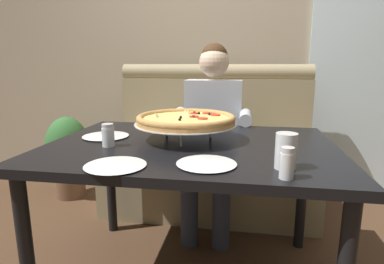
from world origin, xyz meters
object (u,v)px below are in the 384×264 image
(plate_far_side, at_px, (206,162))
(dining_table, at_px, (191,159))
(booth_bench, at_px, (211,157))
(potted_plant, at_px, (68,153))
(plate_near_right, at_px, (115,164))
(diner_main, at_px, (212,125))
(drinking_glass, at_px, (286,153))
(pizza, at_px, (186,120))
(shaker_pepper_flakes, at_px, (287,165))
(plate_near_left, at_px, (106,135))
(patio_chair, at_px, (330,119))
(shaker_parmesan, at_px, (108,137))

(plate_far_side, bearing_deg, dining_table, 109.99)
(booth_bench, distance_m, potted_plant, 1.22)
(plate_near_right, relative_size, plate_far_side, 1.00)
(diner_main, xyz_separation_m, drinking_glass, (0.37, -1.01, 0.10))
(potted_plant, bearing_deg, booth_bench, 2.33)
(pizza, relative_size, shaker_pepper_flakes, 4.76)
(shaker_pepper_flakes, bearing_deg, plate_near_left, 150.55)
(shaker_pepper_flakes, relative_size, patio_chair, 0.13)
(dining_table, relative_size, plate_near_right, 5.88)
(shaker_pepper_flakes, xyz_separation_m, patio_chair, (0.82, 2.68, -0.27))
(plate_near_left, distance_m, plate_far_side, 0.70)
(plate_near_right, height_order, drinking_glass, drinking_glass)
(shaker_pepper_flakes, distance_m, patio_chair, 2.81)
(dining_table, bearing_deg, plate_far_side, -70.01)
(pizza, bearing_deg, booth_bench, 87.66)
(plate_far_side, xyz_separation_m, drinking_glass, (0.29, 0.00, 0.05))
(booth_bench, distance_m, plate_near_left, 1.08)
(patio_chair, bearing_deg, plate_far_side, -113.20)
(diner_main, bearing_deg, pizza, -96.44)
(plate_near_left, height_order, plate_near_right, same)
(dining_table, height_order, plate_near_left, plate_near_left)
(plate_near_left, xyz_separation_m, plate_far_side, (0.59, -0.39, -0.00))
(shaker_parmesan, xyz_separation_m, plate_far_side, (0.49, -0.20, -0.04))
(plate_near_right, bearing_deg, shaker_parmesan, 118.29)
(diner_main, distance_m, plate_near_left, 0.81)
(shaker_parmesan, xyz_separation_m, drinking_glass, (0.78, -0.20, 0.01))
(shaker_parmesan, relative_size, patio_chair, 0.13)
(pizza, relative_size, drinking_glass, 3.89)
(booth_bench, relative_size, shaker_pepper_flakes, 14.53)
(dining_table, relative_size, plate_far_side, 5.90)
(plate_near_left, relative_size, drinking_glass, 1.81)
(diner_main, bearing_deg, plate_near_right, -103.11)
(diner_main, xyz_separation_m, plate_near_left, (-0.50, -0.63, 0.05))
(diner_main, bearing_deg, dining_table, -92.78)
(pizza, height_order, potted_plant, pizza)
(diner_main, height_order, shaker_pepper_flakes, diner_main)
(plate_near_right, distance_m, potted_plant, 1.69)
(pizza, bearing_deg, plate_near_right, -111.36)
(shaker_pepper_flakes, relative_size, drinking_glass, 0.82)
(booth_bench, relative_size, patio_chair, 1.85)
(drinking_glass, bearing_deg, booth_bench, 107.71)
(pizza, bearing_deg, plate_far_side, -68.91)
(diner_main, distance_m, drinking_glass, 1.09)
(shaker_pepper_flakes, bearing_deg, patio_chair, 72.99)
(dining_table, xyz_separation_m, drinking_glass, (0.41, -0.31, 0.14))
(shaker_pepper_flakes, relative_size, plate_near_left, 0.45)
(booth_bench, distance_m, shaker_parmesan, 1.21)
(plate_far_side, height_order, drinking_glass, drinking_glass)
(shaker_pepper_flakes, height_order, plate_near_right, shaker_pepper_flakes)
(dining_table, height_order, shaker_pepper_flakes, shaker_pepper_flakes)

